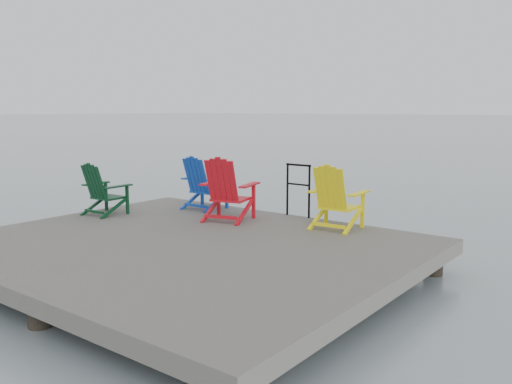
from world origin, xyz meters
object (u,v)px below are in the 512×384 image
Objects in this scene: chair_green at (103,189)px; chair_yellow at (335,197)px; chair_blue at (203,183)px; chair_red at (227,189)px; handrail at (298,185)px.

chair_yellow reaches higher than chair_green.
chair_yellow is at bearing -2.07° from chair_blue.
chair_red is at bearing 22.58° from chair_green.
handrail is at bearing 32.92° from chair_green.
chair_yellow is at bearing -25.90° from handrail.
handrail is 1.10m from chair_yellow.
chair_yellow is (2.74, -0.00, 0.01)m from chair_blue.
handrail is at bearing 39.08° from chair_red.
chair_green is 2.22m from chair_red.
chair_blue is at bearing 175.94° from chair_yellow.
handrail is 1.24m from chair_red.
chair_blue is at bearing 53.71° from chair_green.
chair_blue is (0.98, 1.46, 0.03)m from chair_green.
chair_yellow is at bearing 1.99° from chair_red.
chair_red reaches higher than chair_blue.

